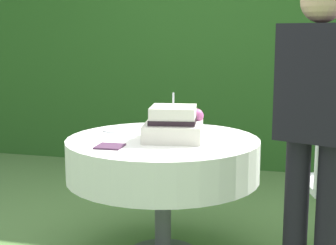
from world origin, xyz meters
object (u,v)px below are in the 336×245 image
(cake_table, at_px, (163,158))
(standing_person, at_px, (316,124))
(napkin_stack, at_px, (110,146))
(serving_plate_far, at_px, (220,134))
(wedding_cake, at_px, (174,124))
(serving_plate_near, at_px, (114,130))

(cake_table, relative_size, standing_person, 0.72)
(napkin_stack, bearing_deg, serving_plate_far, 43.13)
(serving_plate_far, distance_m, napkin_stack, 0.73)
(cake_table, height_order, wedding_cake, wedding_cake)
(wedding_cake, bearing_deg, napkin_stack, -135.40)
(wedding_cake, distance_m, standing_person, 0.87)
(cake_table, bearing_deg, napkin_stack, -126.01)
(wedding_cake, bearing_deg, serving_plate_far, 41.25)
(standing_person, bearing_deg, serving_plate_near, 156.95)
(serving_plate_far, bearing_deg, standing_person, -46.11)
(cake_table, xyz_separation_m, standing_person, (0.86, -0.37, 0.31))
(wedding_cake, distance_m, serving_plate_near, 0.48)
(serving_plate_near, xyz_separation_m, napkin_stack, (0.15, -0.45, -0.00))
(serving_plate_near, bearing_deg, napkin_stack, -71.55)
(serving_plate_near, relative_size, standing_person, 0.08)
(wedding_cake, distance_m, napkin_stack, 0.42)
(cake_table, relative_size, napkin_stack, 8.02)
(cake_table, distance_m, serving_plate_near, 0.42)
(serving_plate_far, bearing_deg, cake_table, -147.83)
(serving_plate_near, distance_m, standing_person, 1.35)
(wedding_cake, height_order, serving_plate_near, wedding_cake)
(napkin_stack, bearing_deg, serving_plate_near, 108.45)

